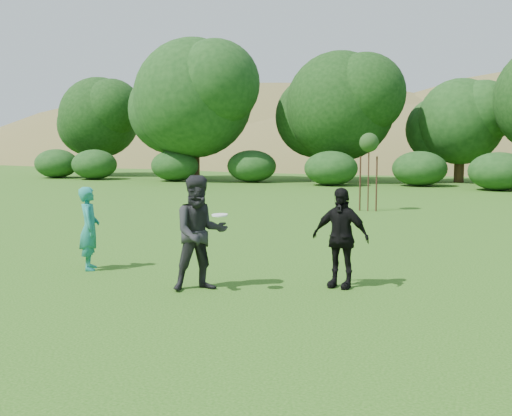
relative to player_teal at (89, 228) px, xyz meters
The scene contains 8 objects.
ground 2.86m from the player_teal, 12.99° to the right, with size 120.00×120.00×0.00m, color #19470C.
player_teal is the anchor object (origin of this frame).
player_grey 2.95m from the player_teal, 16.60° to the right, with size 0.97×0.75×1.99m, color black.
player_black 5.05m from the player_teal, ahead, with size 1.03×0.43×1.77m, color black.
frisbee 3.45m from the player_teal, 17.03° to the right, with size 0.27×0.27×0.04m.
sapling 13.11m from the player_teal, 75.31° to the left, with size 0.70×0.70×2.85m.
hillside 69.07m from the player_teal, 88.22° to the left, with size 150.00×72.00×52.00m.
tree_row 28.96m from the player_teal, 78.14° to the left, with size 53.92×10.38×9.62m.
Camera 1 is at (4.80, -10.12, 2.58)m, focal length 45.00 mm.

